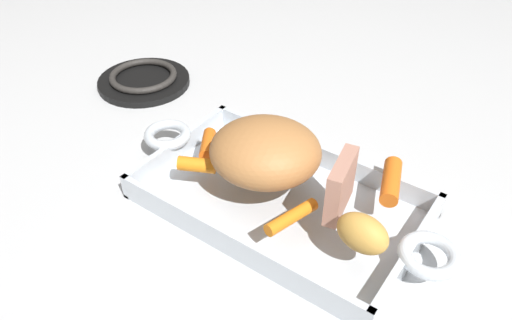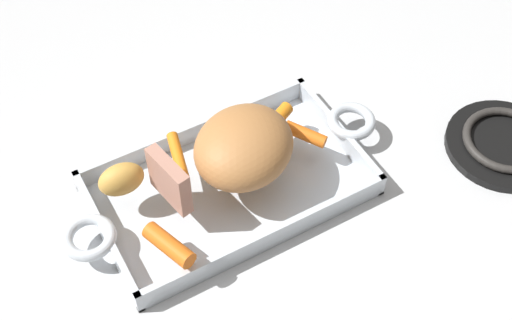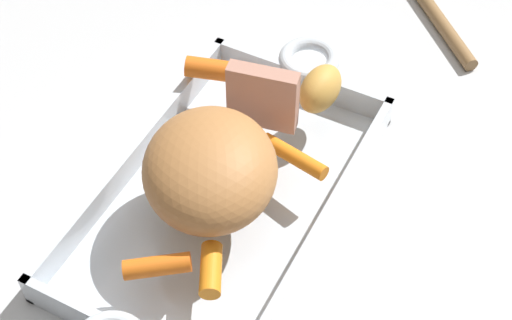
# 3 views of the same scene
# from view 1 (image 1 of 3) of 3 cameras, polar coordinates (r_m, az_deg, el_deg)

# --- Properties ---
(ground_plane) EXTENTS (2.15, 2.15, 0.00)m
(ground_plane) POSITION_cam_1_polar(r_m,az_deg,el_deg) (0.64, 2.67, -5.26)
(ground_plane) COLOR silver
(roasting_dish) EXTENTS (0.45, 0.21, 0.04)m
(roasting_dish) POSITION_cam_1_polar(r_m,az_deg,el_deg) (0.63, 2.70, -4.49)
(roasting_dish) COLOR silver
(roasting_dish) RESTS_ON ground_plane
(pork_roast) EXTENTS (0.18, 0.17, 0.07)m
(pork_roast) POSITION_cam_1_polar(r_m,az_deg,el_deg) (0.60, 1.20, 1.06)
(pork_roast) COLOR #B1743F
(pork_roast) RESTS_ON roasting_dish
(roast_slice_outer) EXTENTS (0.03, 0.07, 0.07)m
(roast_slice_outer) POSITION_cam_1_polar(r_m,az_deg,el_deg) (0.56, 9.69, -2.91)
(roast_slice_outer) COLOR tan
(roast_slice_outer) RESTS_ON roasting_dish
(baby_carrot_center_left) EXTENTS (0.05, 0.06, 0.02)m
(baby_carrot_center_left) POSITION_cam_1_polar(r_m,az_deg,el_deg) (0.66, -5.68, 1.71)
(baby_carrot_center_left) COLOR orange
(baby_carrot_center_left) RESTS_ON roasting_dish
(baby_carrot_short) EXTENTS (0.05, 0.04, 0.02)m
(baby_carrot_short) POSITION_cam_1_polar(r_m,az_deg,el_deg) (0.63, -6.77, -0.54)
(baby_carrot_short) COLOR orange
(baby_carrot_short) RESTS_ON roasting_dish
(baby_carrot_northeast) EXTENTS (0.03, 0.07, 0.02)m
(baby_carrot_northeast) POSITION_cam_1_polar(r_m,az_deg,el_deg) (0.56, 4.09, -6.50)
(baby_carrot_northeast) COLOR orange
(baby_carrot_northeast) RESTS_ON roasting_dish
(baby_carrot_southwest) EXTENTS (0.04, 0.07, 0.02)m
(baby_carrot_southwest) POSITION_cam_1_polar(r_m,az_deg,el_deg) (0.62, 15.20, -2.35)
(baby_carrot_southwest) COLOR orange
(baby_carrot_southwest) RESTS_ON roasting_dish
(potato_corner) EXTENTS (0.06, 0.04, 0.04)m
(potato_corner) POSITION_cam_1_polar(r_m,az_deg,el_deg) (0.53, 12.08, -8.21)
(potato_corner) COLOR gold
(potato_corner) RESTS_ON roasting_dish
(stove_burner_rear) EXTENTS (0.16, 0.16, 0.02)m
(stove_burner_rear) POSITION_cam_1_polar(r_m,az_deg,el_deg) (0.90, -12.72, 8.97)
(stove_burner_rear) COLOR black
(stove_burner_rear) RESTS_ON ground_plane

